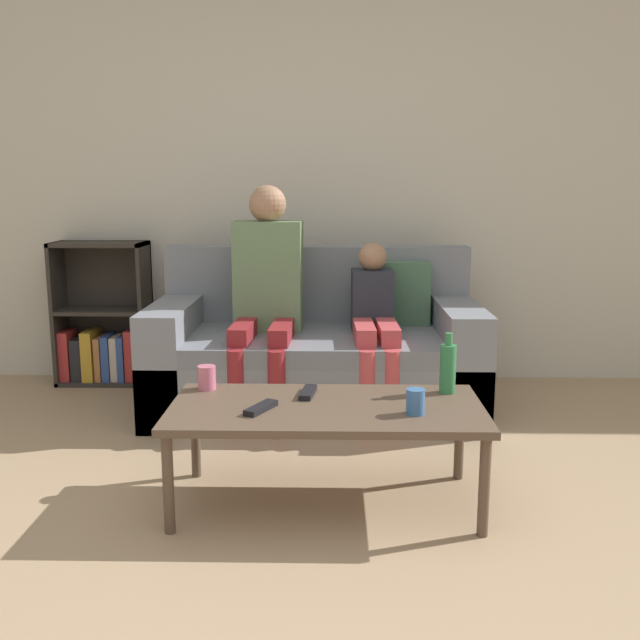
# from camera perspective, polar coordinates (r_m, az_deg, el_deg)

# --- Properties ---
(ground_plane) EXTENTS (22.00, 22.00, 0.00)m
(ground_plane) POSITION_cam_1_polar(r_m,az_deg,el_deg) (2.30, -5.48, -21.54)
(ground_plane) COLOR tan
(wall_back) EXTENTS (12.00, 0.06, 2.60)m
(wall_back) POSITION_cam_1_polar(r_m,az_deg,el_deg) (4.51, -2.00, 11.72)
(wall_back) COLOR beige
(wall_back) RESTS_ON ground_plane
(couch) EXTENTS (1.77, 0.92, 0.87)m
(couch) POSITION_cam_1_polar(r_m,az_deg,el_deg) (3.96, -0.24, -2.90)
(couch) COLOR gray
(couch) RESTS_ON ground_plane
(bookshelf) EXTENTS (0.56, 0.28, 0.88)m
(bookshelf) POSITION_cam_1_polar(r_m,az_deg,el_deg) (4.66, -16.92, -0.75)
(bookshelf) COLOR #332D28
(bookshelf) RESTS_ON ground_plane
(coffee_table) EXTENTS (1.20, 0.58, 0.40)m
(coffee_table) POSITION_cam_1_polar(r_m,az_deg,el_deg) (2.75, 0.51, -7.54)
(coffee_table) COLOR brown
(coffee_table) RESTS_ON ground_plane
(person_adult) EXTENTS (0.37, 0.64, 1.22)m
(person_adult) POSITION_cam_1_polar(r_m,az_deg,el_deg) (3.81, -4.29, 2.81)
(person_adult) COLOR maroon
(person_adult) RESTS_ON ground_plane
(person_child) EXTENTS (0.24, 0.63, 0.92)m
(person_child) POSITION_cam_1_polar(r_m,az_deg,el_deg) (3.76, 4.36, -0.06)
(person_child) COLOR #C6474C
(person_child) RESTS_ON ground_plane
(cup_near) EXTENTS (0.07, 0.07, 0.09)m
(cup_near) POSITION_cam_1_polar(r_m,az_deg,el_deg) (2.65, 7.64, -6.49)
(cup_near) COLOR #3D70B2
(cup_near) RESTS_ON coffee_table
(cup_far) EXTENTS (0.07, 0.07, 0.10)m
(cup_far) POSITION_cam_1_polar(r_m,az_deg,el_deg) (2.97, -9.05, -4.58)
(cup_far) COLOR pink
(cup_far) RESTS_ON coffee_table
(tv_remote_0) EXTENTS (0.07, 0.17, 0.02)m
(tv_remote_0) POSITION_cam_1_polar(r_m,az_deg,el_deg) (2.86, -0.98, -5.81)
(tv_remote_0) COLOR black
(tv_remote_0) RESTS_ON coffee_table
(tv_remote_1) EXTENTS (0.12, 0.17, 0.02)m
(tv_remote_1) POSITION_cam_1_polar(r_m,az_deg,el_deg) (2.68, -4.75, -7.02)
(tv_remote_1) COLOR black
(tv_remote_1) RESTS_ON coffee_table
(bottle) EXTENTS (0.06, 0.06, 0.25)m
(bottle) POSITION_cam_1_polar(r_m,az_deg,el_deg) (2.92, 10.19, -3.77)
(bottle) COLOR #33844C
(bottle) RESTS_ON coffee_table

